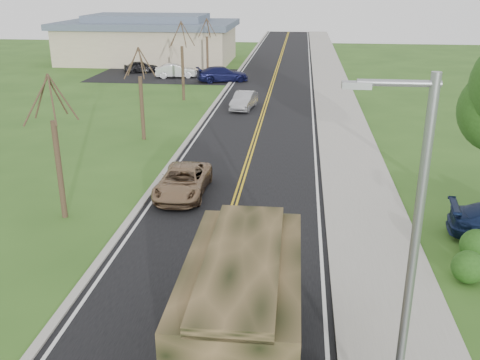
# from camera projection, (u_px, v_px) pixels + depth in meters

# --- Properties ---
(road) EXTENTS (8.00, 120.00, 0.01)m
(road) POSITION_uv_depth(u_px,v_px,m) (271.00, 88.00, 49.93)
(road) COLOR black
(road) RESTS_ON ground
(curb_right) EXTENTS (0.30, 120.00, 0.12)m
(curb_right) POSITION_uv_depth(u_px,v_px,m) (316.00, 89.00, 49.47)
(curb_right) COLOR #9E998E
(curb_right) RESTS_ON ground
(sidewalk_right) EXTENTS (3.20, 120.00, 0.10)m
(sidewalk_right) POSITION_uv_depth(u_px,v_px,m) (335.00, 89.00, 49.29)
(sidewalk_right) COLOR #9E998E
(sidewalk_right) RESTS_ON ground
(curb_left) EXTENTS (0.30, 120.00, 0.10)m
(curb_left) POSITION_uv_depth(u_px,v_px,m) (227.00, 87.00, 50.35)
(curb_left) COLOR #9E998E
(curb_left) RESTS_ON ground
(street_light) EXTENTS (1.65, 0.22, 8.00)m
(street_light) POSITION_uv_depth(u_px,v_px,m) (407.00, 261.00, 10.16)
(street_light) COLOR gray
(street_light) RESTS_ON ground
(bare_tree_a) EXTENTS (1.93, 2.26, 6.08)m
(bare_tree_a) POSITION_uv_depth(u_px,v_px,m) (58.00, 158.00, 21.82)
(bare_tree_a) COLOR #38281C
(bare_tree_a) RESTS_ON ground
(bare_tree_b) EXTENTS (1.83, 2.14, 5.73)m
(bare_tree_b) POSITION_uv_depth(u_px,v_px,m) (142.00, 101.00, 33.05)
(bare_tree_b) COLOR #38281C
(bare_tree_b) RESTS_ON ground
(bare_tree_c) EXTENTS (2.04, 2.39, 6.42)m
(bare_tree_c) POSITION_uv_depth(u_px,v_px,m) (183.00, 67.00, 44.11)
(bare_tree_c) COLOR #38281C
(bare_tree_c) RESTS_ON ground
(bare_tree_d) EXTENTS (1.88, 2.20, 5.91)m
(bare_tree_d) POSITION_uv_depth(u_px,v_px,m) (207.00, 52.00, 55.36)
(bare_tree_d) COLOR #38281C
(bare_tree_d) RESTS_ON ground
(commercial_building) EXTENTS (25.50, 21.50, 5.65)m
(commercial_building) POSITION_uv_depth(u_px,v_px,m) (149.00, 40.00, 65.55)
(commercial_building) COLOR tan
(commercial_building) RESTS_ON ground
(military_truck) EXTENTS (2.66, 7.41, 3.68)m
(military_truck) POSITION_uv_depth(u_px,v_px,m) (245.00, 299.00, 13.11)
(military_truck) COLOR black
(military_truck) RESTS_ON ground
(suv_champagne) EXTENTS (2.16, 4.67, 1.30)m
(suv_champagne) POSITION_uv_depth(u_px,v_px,m) (183.00, 181.00, 24.93)
(suv_champagne) COLOR #927252
(suv_champagne) RESTS_ON ground
(sedan_silver) EXTENTS (1.92, 4.19, 1.33)m
(sedan_silver) POSITION_uv_depth(u_px,v_px,m) (244.00, 100.00, 41.71)
(sedan_silver) COLOR #9E9EA2
(sedan_silver) RESTS_ON ground
(lot_car_dark) EXTENTS (4.00, 2.86, 1.27)m
(lot_car_dark) POSITION_uv_depth(u_px,v_px,m) (141.00, 67.00, 58.38)
(lot_car_dark) COLOR black
(lot_car_dark) RESTS_ON ground
(lot_car_silver) EXTENTS (4.50, 2.39, 1.41)m
(lot_car_silver) POSITION_uv_depth(u_px,v_px,m) (176.00, 71.00, 55.21)
(lot_car_silver) COLOR silver
(lot_car_silver) RESTS_ON ground
(lot_car_navy) EXTENTS (5.51, 3.67, 1.48)m
(lot_car_navy) POSITION_uv_depth(u_px,v_px,m) (222.00, 74.00, 53.02)
(lot_car_navy) COLOR #10123C
(lot_car_navy) RESTS_ON ground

